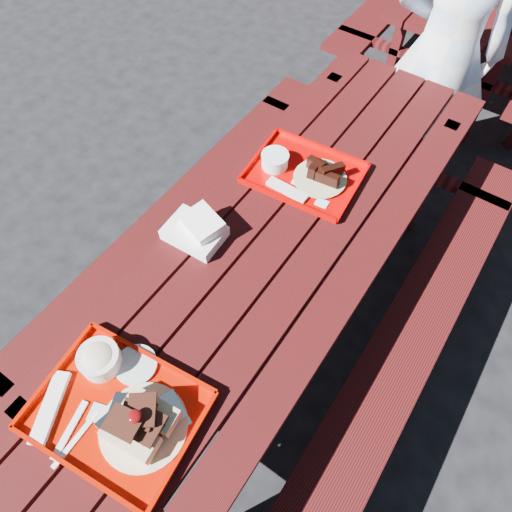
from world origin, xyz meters
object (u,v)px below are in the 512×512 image
at_px(person, 444,53).
at_px(picnic_table_near, 277,265).
at_px(near_tray, 120,401).
at_px(far_tray, 302,172).

bearing_deg(person, picnic_table_near, 68.36).
xyz_separation_m(picnic_table_near, person, (0.08, 1.36, 0.25)).
bearing_deg(picnic_table_near, near_tray, -93.93).
bearing_deg(person, far_tray, 62.37).
distance_m(near_tray, far_tray, 1.09).
height_order(picnic_table_near, near_tray, near_tray).
distance_m(far_tray, person, 1.06).
height_order(picnic_table_near, person, person).
relative_size(near_tray, person, 0.32).
xyz_separation_m(near_tray, person, (0.13, 2.13, 0.02)).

